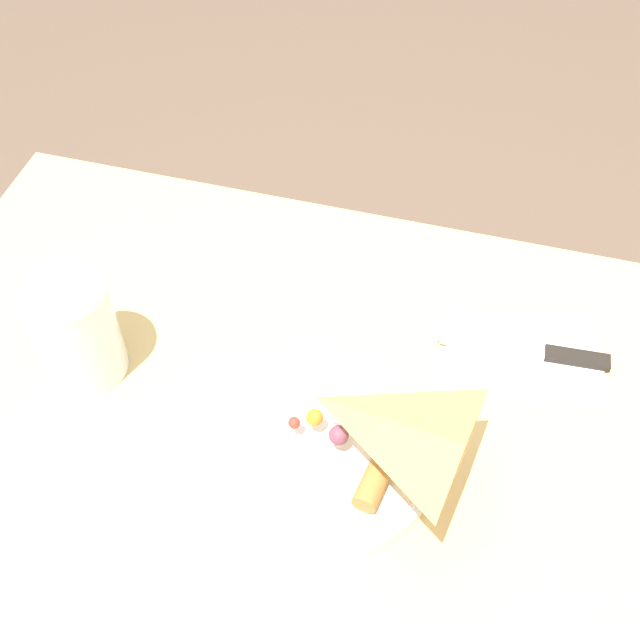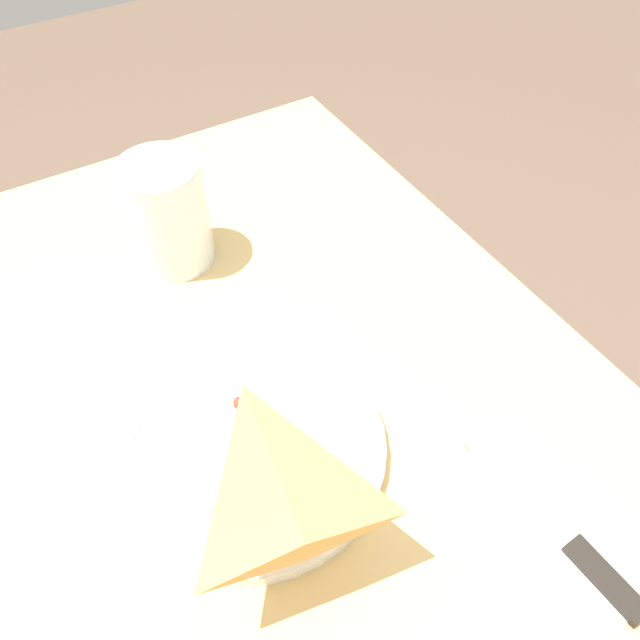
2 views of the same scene
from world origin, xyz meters
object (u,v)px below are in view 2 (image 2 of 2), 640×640
Objects in this scene: dining_table at (326,592)px; plate_pizza at (254,445)px; napkin_folded at (547,522)px; butter_knife at (558,529)px; milk_glass at (168,216)px.

plate_pizza is at bearing 7.58° from dining_table.
napkin_folded is (-0.08, -0.16, 0.12)m from dining_table.
napkin_folded is 0.01m from butter_knife.
milk_glass is 0.49m from butter_knife.
butter_knife is (-0.01, -0.00, 0.00)m from napkin_folded.
butter_knife is (-0.09, -0.16, 0.13)m from dining_table.
butter_knife is at bearing -136.74° from plate_pizza.
plate_pizza reaches higher than dining_table.
dining_table is 5.19× the size of plate_pizza.
plate_pizza is 0.25m from napkin_folded.
butter_knife is at bearing -176.72° from napkin_folded.
milk_glass is (0.38, -0.02, 0.18)m from dining_table.
milk_glass reaches higher than dining_table.
napkin_folded is at bearing -0.00° from butter_knife.
dining_table is 0.23m from butter_knife.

